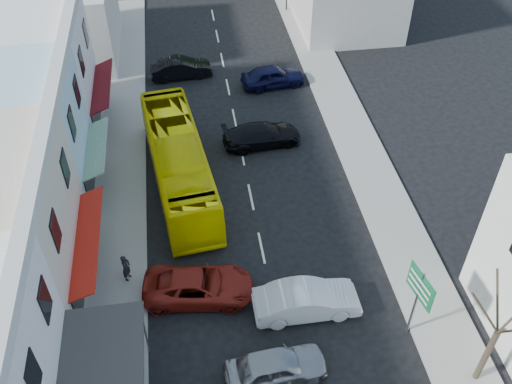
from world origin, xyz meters
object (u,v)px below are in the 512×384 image
object	(u,v)px
car_red	(198,286)
pedestrian_left	(126,267)
direction_sign	(415,304)
bus	(179,164)
car_silver	(276,367)
street_tree	(498,333)
car_white	(307,302)

from	to	relation	value
car_red	pedestrian_left	bearing A→B (deg)	73.58
direction_sign	car_red	bearing A→B (deg)	149.01
car_red	pedestrian_left	xyz separation A→B (m)	(-3.43, 1.48, 0.30)
bus	car_red	distance (m)	8.46
bus	pedestrian_left	world-z (taller)	bus
car_silver	car_red	world-z (taller)	same
bus	car_red	world-z (taller)	bus
pedestrian_left	car_silver	bearing A→B (deg)	-110.82
bus	car_red	bearing A→B (deg)	-93.72
direction_sign	street_tree	distance (m)	3.71
car_silver	bus	bearing A→B (deg)	9.53
car_white	car_red	distance (m)	5.22
bus	street_tree	xyz separation A→B (m)	(11.89, -14.59, 1.92)
car_silver	street_tree	world-z (taller)	street_tree
car_silver	car_red	size ratio (longest dim) A/B	0.96
car_silver	car_white	size ratio (longest dim) A/B	1.00
direction_sign	car_silver	bearing A→B (deg)	-178.81
car_silver	pedestrian_left	world-z (taller)	pedestrian_left
car_white	street_tree	distance (m)	8.37
car_silver	car_white	bearing A→B (deg)	-37.53
car_red	pedestrian_left	world-z (taller)	pedestrian_left
pedestrian_left	bus	bearing A→B (deg)	0.52
direction_sign	street_tree	size ratio (longest dim) A/B	0.59
pedestrian_left	car_white	bearing A→B (deg)	-86.88
car_white	car_red	xyz separation A→B (m)	(-4.95, 1.67, 0.00)
pedestrian_left	direction_sign	xyz separation A→B (m)	(12.77, -4.94, 1.06)
car_white	pedestrian_left	distance (m)	8.96
bus	car_white	xyz separation A→B (m)	(5.41, -10.07, -0.85)
car_silver	car_red	xyz separation A→B (m)	(-2.95, 4.80, 0.00)
bus	car_silver	size ratio (longest dim) A/B	2.64
bus	direction_sign	distance (m)	15.39
pedestrian_left	street_tree	bearing A→B (deg)	-93.55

